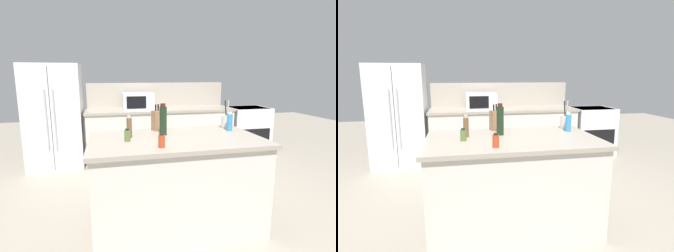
# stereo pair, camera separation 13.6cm
# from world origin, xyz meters

# --- Properties ---
(ground_plane) EXTENTS (14.00, 14.00, 0.00)m
(ground_plane) POSITION_xyz_m (0.00, 0.00, 0.00)
(ground_plane) COLOR gray
(back_counter_run) EXTENTS (2.64, 0.66, 0.94)m
(back_counter_run) POSITION_xyz_m (0.30, 2.20, 0.47)
(back_counter_run) COLOR beige
(back_counter_run) RESTS_ON ground_plane
(wall_backsplash) EXTENTS (2.60, 0.03, 0.46)m
(wall_backsplash) POSITION_xyz_m (0.30, 2.52, 1.17)
(wall_backsplash) COLOR #B2A899
(wall_backsplash) RESTS_ON back_counter_run
(kitchen_island) EXTENTS (1.68, 0.97, 0.94)m
(kitchen_island) POSITION_xyz_m (0.00, 0.00, 0.47)
(kitchen_island) COLOR beige
(kitchen_island) RESTS_ON ground_plane
(refrigerator) EXTENTS (0.89, 0.75, 1.72)m
(refrigerator) POSITION_xyz_m (-1.50, 2.25, 0.86)
(refrigerator) COLOR white
(refrigerator) RESTS_ON ground_plane
(range_oven) EXTENTS (0.76, 0.65, 0.92)m
(range_oven) POSITION_xyz_m (2.04, 2.20, 0.47)
(range_oven) COLOR white
(range_oven) RESTS_ON ground_plane
(microwave) EXTENTS (0.53, 0.39, 0.29)m
(microwave) POSITION_xyz_m (-0.11, 2.20, 1.09)
(microwave) COLOR white
(microwave) RESTS_ON back_counter_run
(knife_block) EXTENTS (0.16, 0.14, 0.29)m
(knife_block) POSITION_xyz_m (-0.10, 0.39, 1.05)
(knife_block) COLOR #936B47
(knife_block) RESTS_ON kitchen_island
(utensil_crock) EXTENTS (0.12, 0.12, 0.32)m
(utensil_crock) POSITION_xyz_m (0.69, 0.33, 1.02)
(utensil_crock) COLOR beige
(utensil_crock) RESTS_ON kitchen_island
(wine_bottle) EXTENTS (0.07, 0.07, 0.32)m
(wine_bottle) POSITION_xyz_m (-0.10, 0.15, 1.09)
(wine_bottle) COLOR black
(wine_bottle) RESTS_ON kitchen_island
(spice_jar_oregano) EXTENTS (0.06, 0.06, 0.12)m
(spice_jar_oregano) POSITION_xyz_m (-0.48, -0.04, 1.00)
(spice_jar_oregano) COLOR #567038
(spice_jar_oregano) RESTS_ON kitchen_island
(spice_jar_paprika) EXTENTS (0.06, 0.06, 0.12)m
(spice_jar_paprika) POSITION_xyz_m (-0.21, -0.31, 1.00)
(spice_jar_paprika) COLOR #B73D1E
(spice_jar_paprika) RESTS_ON kitchen_island
(dish_soap_bottle) EXTENTS (0.06, 0.06, 0.21)m
(dish_soap_bottle) POSITION_xyz_m (0.66, 0.18, 1.04)
(dish_soap_bottle) COLOR #3384BC
(dish_soap_bottle) RESTS_ON kitchen_island
(pepper_grinder) EXTENTS (0.05, 0.05, 0.22)m
(pepper_grinder) POSITION_xyz_m (-0.44, 0.12, 1.04)
(pepper_grinder) COLOR brown
(pepper_grinder) RESTS_ON kitchen_island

